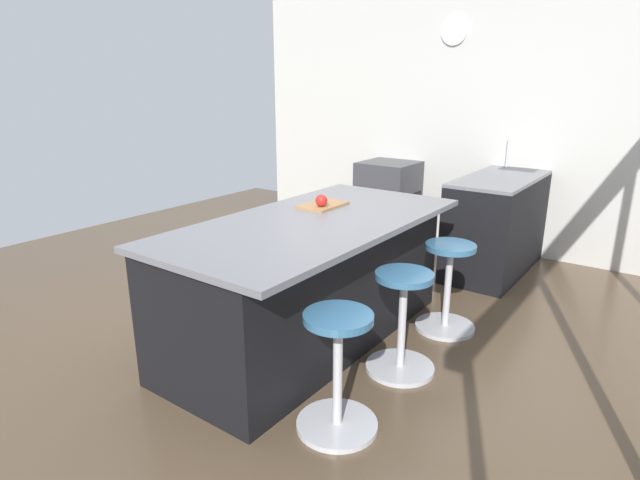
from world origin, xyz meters
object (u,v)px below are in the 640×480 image
(stool_near_camera, at_px, (338,376))
(kitchen_island, at_px, (309,280))
(stool_by_window, at_px, (447,290))
(stool_middle, at_px, (402,325))
(apple_red, at_px, (321,201))
(oven_range, at_px, (388,200))
(cutting_board, at_px, (323,205))

(stool_near_camera, bearing_deg, kitchen_island, -134.33)
(kitchen_island, distance_m, stool_by_window, 1.04)
(stool_middle, bearing_deg, apple_red, -108.01)
(oven_range, bearing_deg, kitchen_island, 17.06)
(stool_near_camera, distance_m, apple_red, 1.43)
(oven_range, xyz_separation_m, stool_near_camera, (3.27, 1.52, -0.13))
(stool_by_window, distance_m, apple_red, 1.13)
(stool_by_window, bearing_deg, stool_middle, 0.00)
(kitchen_island, relative_size, apple_red, 25.89)
(apple_red, bearing_deg, stool_middle, 71.99)
(kitchen_island, xyz_separation_m, stool_near_camera, (0.72, 0.73, -0.14))
(stool_near_camera, bearing_deg, stool_by_window, 180.00)
(cutting_board, bearing_deg, apple_red, 27.70)
(oven_range, relative_size, cutting_board, 2.48)
(cutting_board, bearing_deg, stool_by_window, 113.81)
(stool_near_camera, height_order, cutting_board, cutting_board)
(stool_middle, bearing_deg, cutting_board, -111.58)
(oven_range, xyz_separation_m, stool_by_window, (1.84, 1.52, -0.13))
(stool_middle, xyz_separation_m, cutting_board, (-0.34, -0.86, 0.59))
(stool_near_camera, xyz_separation_m, cutting_board, (-1.06, -0.86, 0.59))
(stool_by_window, height_order, apple_red, apple_red)
(stool_by_window, relative_size, stool_middle, 1.00)
(apple_red, bearing_deg, stool_near_camera, 39.79)
(stool_middle, distance_m, stool_near_camera, 0.72)
(stool_near_camera, bearing_deg, oven_range, -155.11)
(stool_by_window, height_order, stool_near_camera, same)
(oven_range, xyz_separation_m, stool_middle, (2.55, 1.52, -0.13))
(stool_by_window, distance_m, stool_near_camera, 1.43)
(stool_by_window, distance_m, cutting_board, 1.11)
(kitchen_island, distance_m, stool_middle, 0.75)
(oven_range, distance_m, stool_near_camera, 3.61)
(oven_range, distance_m, cutting_board, 2.36)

